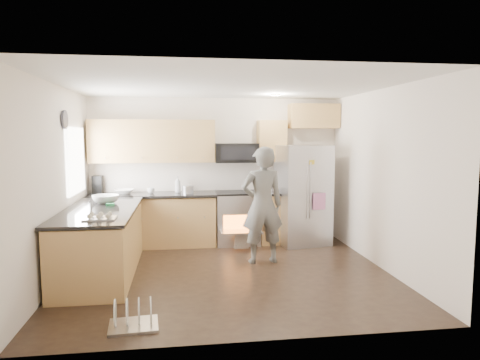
{
  "coord_description": "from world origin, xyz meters",
  "views": [
    {
      "loc": [
        -0.62,
        -5.79,
        1.94
      ],
      "look_at": [
        0.24,
        0.5,
        1.27
      ],
      "focal_mm": 32.0,
      "sensor_mm": 36.0,
      "label": 1
    }
  ],
  "objects": [
    {
      "name": "refrigerator",
      "position": [
        1.5,
        1.49,
        0.88
      ],
      "size": [
        0.96,
        0.8,
        1.76
      ],
      "rotation": [
        0.0,
        0.0,
        0.16
      ],
      "color": "#B7B7BC",
      "rests_on": "ground"
    },
    {
      "name": "person",
      "position": [
        0.57,
        0.48,
        0.88
      ],
      "size": [
        0.68,
        0.47,
        1.77
      ],
      "primitive_type": "imported",
      "rotation": [
        0.0,
        0.0,
        3.22
      ],
      "color": "slate",
      "rests_on": "ground"
    },
    {
      "name": "ground",
      "position": [
        0.0,
        0.0,
        0.0
      ],
      "size": [
        4.5,
        4.5,
        0.0
      ],
      "primitive_type": "plane",
      "color": "black",
      "rests_on": "ground"
    },
    {
      "name": "back_cabinet_run",
      "position": [
        -0.59,
        1.75,
        0.96
      ],
      "size": [
        4.45,
        0.64,
        2.5
      ],
      "color": "tan",
      "rests_on": "ground"
    },
    {
      "name": "stove_range",
      "position": [
        0.35,
        1.69,
        0.68
      ],
      "size": [
        0.76,
        0.97,
        1.79
      ],
      "color": "#B7B7BC",
      "rests_on": "ground"
    },
    {
      "name": "dish_rack",
      "position": [
        -1.13,
        -1.53,
        0.08
      ],
      "size": [
        0.52,
        0.43,
        0.3
      ],
      "rotation": [
        0.0,
        0.0,
        0.09
      ],
      "color": "#B7B7BC",
      "rests_on": "ground"
    },
    {
      "name": "peninsula",
      "position": [
        -1.75,
        0.25,
        0.46
      ],
      "size": [
        0.96,
        2.36,
        1.05
      ],
      "color": "tan",
      "rests_on": "ground"
    },
    {
      "name": "room_shell",
      "position": [
        -0.04,
        0.02,
        1.67
      ],
      "size": [
        4.54,
        4.04,
        2.62
      ],
      "color": "white",
      "rests_on": "ground"
    }
  ]
}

